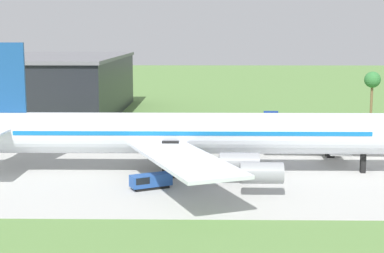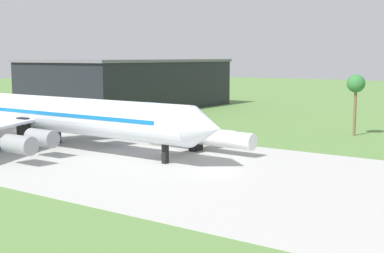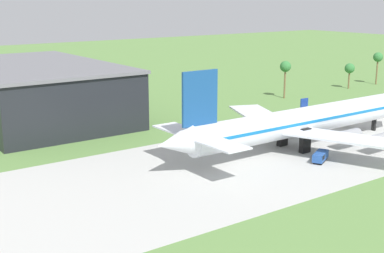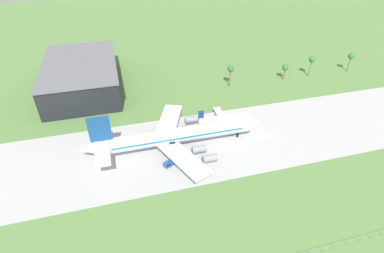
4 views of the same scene
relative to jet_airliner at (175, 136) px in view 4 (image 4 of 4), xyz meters
name	(u,v)px [view 4 (image 4 of 4)]	position (x,y,z in m)	size (l,w,h in m)	color
ground_plane	(260,134)	(36.95, -0.88, -5.88)	(600.00, 600.00, 0.00)	#5B8442
taxiway_strip	(260,134)	(36.95, -0.88, -5.87)	(320.00, 44.00, 0.02)	#B2B2AD
jet_airliner	(175,136)	(0.00, 0.00, 0.00)	(73.30, 51.56, 19.31)	silver
regional_aircraft	(222,118)	(24.27, 11.57, -3.34)	(22.43, 20.17, 7.73)	white
baggage_tug	(170,163)	(-4.28, -9.77, -4.80)	(5.85, 4.29, 1.98)	black
perimeter_fence	(348,242)	(36.95, -55.88, -4.44)	(80.10, 0.10, 2.10)	gray
terminal_building	(82,76)	(-36.37, 63.12, 1.64)	(36.72, 61.20, 15.02)	black
palm_tree_row	(296,63)	(79.96, 44.35, 3.31)	(79.43, 3.60, 12.31)	brown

